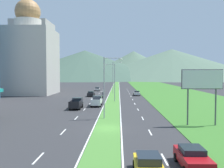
# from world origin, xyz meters

# --- Properties ---
(ground_plane) EXTENTS (600.00, 600.00, 0.00)m
(ground_plane) POSITION_xyz_m (0.00, 0.00, 0.00)
(ground_plane) COLOR #2D2D30
(grass_median) EXTENTS (3.20, 240.00, 0.06)m
(grass_median) POSITION_xyz_m (0.00, 60.00, 0.03)
(grass_median) COLOR #477F33
(grass_median) RESTS_ON ground_plane
(grass_verge_right) EXTENTS (24.00, 240.00, 0.06)m
(grass_verge_right) POSITION_xyz_m (20.60, 60.00, 0.03)
(grass_verge_right) COLOR #387028
(grass_verge_right) RESTS_ON ground_plane
(lane_dash_left_1) EXTENTS (0.16, 2.80, 0.01)m
(lane_dash_left_1) POSITION_xyz_m (-5.10, -10.93, 0.01)
(lane_dash_left_1) COLOR silver
(lane_dash_left_1) RESTS_ON ground_plane
(lane_dash_left_2) EXTENTS (0.16, 2.80, 0.01)m
(lane_dash_left_2) POSITION_xyz_m (-5.10, -1.85, 0.01)
(lane_dash_left_2) COLOR silver
(lane_dash_left_2) RESTS_ON ground_plane
(lane_dash_left_3) EXTENTS (0.16, 2.80, 0.01)m
(lane_dash_left_3) POSITION_xyz_m (-5.10, 7.22, 0.01)
(lane_dash_left_3) COLOR silver
(lane_dash_left_3) RESTS_ON ground_plane
(lane_dash_left_4) EXTENTS (0.16, 2.80, 0.01)m
(lane_dash_left_4) POSITION_xyz_m (-5.10, 16.29, 0.01)
(lane_dash_left_4) COLOR silver
(lane_dash_left_4) RESTS_ON ground_plane
(lane_dash_left_5) EXTENTS (0.16, 2.80, 0.01)m
(lane_dash_left_5) POSITION_xyz_m (-5.10, 25.36, 0.01)
(lane_dash_left_5) COLOR silver
(lane_dash_left_5) RESTS_ON ground_plane
(lane_dash_left_6) EXTENTS (0.16, 2.80, 0.01)m
(lane_dash_left_6) POSITION_xyz_m (-5.10, 34.44, 0.01)
(lane_dash_left_6) COLOR silver
(lane_dash_left_6) RESTS_ON ground_plane
(lane_dash_left_7) EXTENTS (0.16, 2.80, 0.01)m
(lane_dash_left_7) POSITION_xyz_m (-5.10, 43.51, 0.01)
(lane_dash_left_7) COLOR silver
(lane_dash_left_7) RESTS_ON ground_plane
(lane_dash_left_8) EXTENTS (0.16, 2.80, 0.01)m
(lane_dash_left_8) POSITION_xyz_m (-5.10, 52.58, 0.01)
(lane_dash_left_8) COLOR silver
(lane_dash_left_8) RESTS_ON ground_plane
(lane_dash_left_9) EXTENTS (0.16, 2.80, 0.01)m
(lane_dash_left_9) POSITION_xyz_m (-5.10, 61.65, 0.01)
(lane_dash_left_9) COLOR silver
(lane_dash_left_9) RESTS_ON ground_plane
(lane_dash_left_10) EXTENTS (0.16, 2.80, 0.01)m
(lane_dash_left_10) POSITION_xyz_m (-5.10, 70.73, 0.01)
(lane_dash_left_10) COLOR silver
(lane_dash_left_10) RESTS_ON ground_plane
(lane_dash_left_11) EXTENTS (0.16, 2.80, 0.01)m
(lane_dash_left_11) POSITION_xyz_m (-5.10, 79.80, 0.01)
(lane_dash_left_11) COLOR silver
(lane_dash_left_11) RESTS_ON ground_plane
(lane_dash_right_1) EXTENTS (0.16, 2.80, 0.01)m
(lane_dash_right_1) POSITION_xyz_m (5.10, -10.93, 0.01)
(lane_dash_right_1) COLOR silver
(lane_dash_right_1) RESTS_ON ground_plane
(lane_dash_right_2) EXTENTS (0.16, 2.80, 0.01)m
(lane_dash_right_2) POSITION_xyz_m (5.10, -1.85, 0.01)
(lane_dash_right_2) COLOR silver
(lane_dash_right_2) RESTS_ON ground_plane
(lane_dash_right_3) EXTENTS (0.16, 2.80, 0.01)m
(lane_dash_right_3) POSITION_xyz_m (5.10, 7.22, 0.01)
(lane_dash_right_3) COLOR silver
(lane_dash_right_3) RESTS_ON ground_plane
(lane_dash_right_4) EXTENTS (0.16, 2.80, 0.01)m
(lane_dash_right_4) POSITION_xyz_m (5.10, 16.29, 0.01)
(lane_dash_right_4) COLOR silver
(lane_dash_right_4) RESTS_ON ground_plane
(lane_dash_right_5) EXTENTS (0.16, 2.80, 0.01)m
(lane_dash_right_5) POSITION_xyz_m (5.10, 25.36, 0.01)
(lane_dash_right_5) COLOR silver
(lane_dash_right_5) RESTS_ON ground_plane
(lane_dash_right_6) EXTENTS (0.16, 2.80, 0.01)m
(lane_dash_right_6) POSITION_xyz_m (5.10, 34.44, 0.01)
(lane_dash_right_6) COLOR silver
(lane_dash_right_6) RESTS_ON ground_plane
(lane_dash_right_7) EXTENTS (0.16, 2.80, 0.01)m
(lane_dash_right_7) POSITION_xyz_m (5.10, 43.51, 0.01)
(lane_dash_right_7) COLOR silver
(lane_dash_right_7) RESTS_ON ground_plane
(lane_dash_right_8) EXTENTS (0.16, 2.80, 0.01)m
(lane_dash_right_8) POSITION_xyz_m (5.10, 52.58, 0.01)
(lane_dash_right_8) COLOR silver
(lane_dash_right_8) RESTS_ON ground_plane
(lane_dash_right_9) EXTENTS (0.16, 2.80, 0.01)m
(lane_dash_right_9) POSITION_xyz_m (5.10, 61.65, 0.01)
(lane_dash_right_9) COLOR silver
(lane_dash_right_9) RESTS_ON ground_plane
(lane_dash_right_10) EXTENTS (0.16, 2.80, 0.01)m
(lane_dash_right_10) POSITION_xyz_m (5.10, 70.73, 0.01)
(lane_dash_right_10) COLOR silver
(lane_dash_right_10) RESTS_ON ground_plane
(lane_dash_right_11) EXTENTS (0.16, 2.80, 0.01)m
(lane_dash_right_11) POSITION_xyz_m (5.10, 79.80, 0.01)
(lane_dash_right_11) COLOR silver
(lane_dash_right_11) RESTS_ON ground_plane
(edge_line_median_left) EXTENTS (0.16, 240.00, 0.01)m
(edge_line_median_left) POSITION_xyz_m (-1.75, 60.00, 0.01)
(edge_line_median_left) COLOR silver
(edge_line_median_left) RESTS_ON ground_plane
(edge_line_median_right) EXTENTS (0.16, 240.00, 0.01)m
(edge_line_median_right) POSITION_xyz_m (1.75, 60.00, 0.01)
(edge_line_median_right) COLOR silver
(edge_line_median_right) RESTS_ON ground_plane
(domed_building) EXTENTS (16.82, 16.82, 31.10)m
(domed_building) POSITION_xyz_m (-28.42, 51.04, 12.39)
(domed_building) COLOR #B7B2A8
(domed_building) RESTS_ON ground_plane
(midrise_colored) EXTENTS (15.06, 15.06, 28.57)m
(midrise_colored) POSITION_xyz_m (-34.99, 75.04, 14.29)
(midrise_colored) COLOR #B7B2A8
(midrise_colored) RESTS_ON ground_plane
(hill_far_left) EXTENTS (183.86, 183.86, 32.48)m
(hill_far_left) POSITION_xyz_m (-36.48, 248.57, 16.24)
(hill_far_left) COLOR #3D5647
(hill_far_left) RESTS_ON ground_plane
(hill_far_center) EXTENTS (138.26, 138.26, 36.05)m
(hill_far_center) POSITION_xyz_m (21.14, 298.88, 18.03)
(hill_far_center) COLOR #516B56
(hill_far_center) RESTS_ON ground_plane
(hill_far_right) EXTENTS (208.29, 208.29, 34.83)m
(hill_far_right) POSITION_xyz_m (62.93, 260.40, 17.42)
(hill_far_right) COLOR #516B56
(hill_far_right) RESTS_ON ground_plane
(street_lamp_near) EXTENTS (2.91, 0.38, 9.36)m
(street_lamp_near) POSITION_xyz_m (-0.47, 6.92, 5.38)
(street_lamp_near) COLOR #99999E
(street_lamp_near) RESTS_ON ground_plane
(street_lamp_mid) EXTENTS (2.58, 0.28, 9.26)m
(street_lamp_mid) POSITION_xyz_m (0.19, 30.16, 5.29)
(street_lamp_mid) COLOR #99999E
(street_lamp_mid) RESTS_ON ground_plane
(street_lamp_far) EXTENTS (3.07, 0.41, 10.80)m
(street_lamp_far) POSITION_xyz_m (-0.22, 53.38, 6.14)
(street_lamp_far) COLOR #99999E
(street_lamp_far) RESTS_ON ground_plane
(billboard_roadside) EXTENTS (5.39, 0.28, 7.43)m
(billboard_roadside) POSITION_xyz_m (12.34, 2.10, 5.71)
(billboard_roadside) COLOR #4C4C51
(billboard_roadside) RESTS_ON ground_plane
(car_0) EXTENTS (1.93, 4.20, 1.46)m
(car_0) POSITION_xyz_m (7.03, 46.31, 0.75)
(car_0) COLOR #B2B2B7
(car_0) RESTS_ON ground_plane
(car_1) EXTENTS (2.01, 4.35, 1.50)m
(car_1) POSITION_xyz_m (6.80, -12.66, 0.78)
(car_1) COLOR maroon
(car_1) RESTS_ON ground_plane
(car_2) EXTENTS (2.03, 4.36, 1.54)m
(car_2) POSITION_xyz_m (-6.84, 43.21, 0.79)
(car_2) COLOR black
(car_2) RESTS_ON ground_plane
(car_3) EXTENTS (1.92, 4.04, 1.47)m
(car_3) POSITION_xyz_m (-6.93, 66.42, 0.74)
(car_3) COLOR #B2B2B7
(car_3) RESTS_ON ground_plane
(car_4) EXTENTS (1.94, 4.29, 1.46)m
(car_4) POSITION_xyz_m (3.42, -14.32, 0.74)
(car_4) COLOR yellow
(car_4) RESTS_ON ground_plane
(pickup_truck_0) EXTENTS (2.18, 5.40, 2.00)m
(pickup_truck_0) POSITION_xyz_m (-3.22, 21.59, 0.98)
(pickup_truck_0) COLOR silver
(pickup_truck_0) RESTS_ON ground_plane
(pickup_truck_1) EXTENTS (2.18, 5.40, 2.00)m
(pickup_truck_1) POSITION_xyz_m (-6.84, 17.55, 0.98)
(pickup_truck_1) COLOR black
(pickup_truck_1) RESTS_ON ground_plane
(motorcycle_rider) EXTENTS (0.36, 2.00, 1.80)m
(motorcycle_rider) POSITION_xyz_m (-3.06, 38.97, 0.75)
(motorcycle_rider) COLOR black
(motorcycle_rider) RESTS_ON ground_plane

